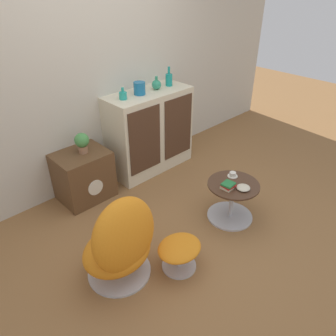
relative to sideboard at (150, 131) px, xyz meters
The scene contains 15 objects.
ground_plane 1.43m from the sideboard, 113.03° to the right, with size 12.00×12.00×0.00m, color olive.
wall_back 0.98m from the sideboard, 152.74° to the left, with size 6.40×0.06×2.60m.
sideboard is the anchor object (origin of this frame).
tv_console 1.01m from the sideboard, behind, with size 0.57×0.47×0.56m.
egg_chair 1.84m from the sideboard, 138.37° to the right, with size 0.67×0.62×0.83m.
ottoman 1.79m from the sideboard, 122.87° to the right, with size 0.40×0.34×0.27m.
coffee_table 1.41m from the sideboard, 93.24° to the right, with size 0.52×0.52×0.42m.
vase_leftmost 0.67m from the sideboard, behind, with size 0.09×0.09×0.13m.
vase_inner_left 0.60m from the sideboard, behind, with size 0.13×0.13×0.14m.
vase_inner_right 0.59m from the sideboard, ahead, with size 0.11×0.11×0.16m.
vase_rightmost 0.68m from the sideboard, ahead, with size 0.08×0.08×0.23m.
potted_plant 0.96m from the sideboard, behind, with size 0.16×0.16×0.23m.
teacup 1.28m from the sideboard, 88.66° to the right, with size 0.11×0.11×0.05m.
book_stack 1.39m from the sideboard, 97.44° to the right, with size 0.13×0.12×0.06m.
bowl 1.50m from the sideboard, 93.21° to the right, with size 0.13×0.13×0.04m.
Camera 1 is at (-1.91, -1.65, 2.28)m, focal length 35.00 mm.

